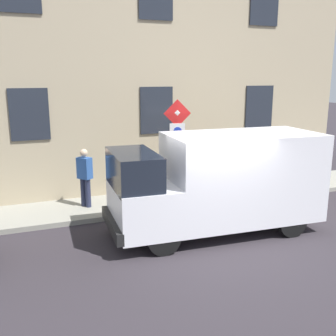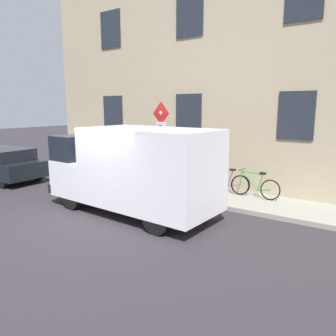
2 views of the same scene
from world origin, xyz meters
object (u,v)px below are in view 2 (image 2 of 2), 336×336
at_px(delivery_van, 134,168).
at_px(bicycle_purple, 225,182).
at_px(sign_post_stacked, 161,137).
at_px(litter_bin, 154,178).
at_px(pedestrian, 123,157).
at_px(bicycle_green, 255,186).
at_px(bicycle_black, 175,175).
at_px(bicycle_red, 199,178).
at_px(parked_hatchback, 2,163).

relative_size(delivery_van, bicycle_purple, 3.16).
xyz_separation_m(sign_post_stacked, litter_bin, (0.15, 0.43, -1.47)).
xyz_separation_m(delivery_van, pedestrian, (2.78, 2.91, -0.26)).
bearing_deg(bicycle_green, bicycle_black, 4.68).
bearing_deg(delivery_van, bicycle_red, -94.29).
bearing_deg(bicycle_green, sign_post_stacked, 28.11).
bearing_deg(pedestrian, delivery_van, -81.26).
height_order(pedestrian, litter_bin, pedestrian).
xyz_separation_m(bicycle_green, bicycle_purple, (-0.00, 1.05, 0.00)).
bearing_deg(bicycle_purple, parked_hatchback, 10.73).
relative_size(sign_post_stacked, delivery_van, 0.55).
xyz_separation_m(parked_hatchback, bicycle_green, (3.00, -9.89, -0.22)).
xyz_separation_m(delivery_van, parked_hatchback, (0.16, 7.39, -0.60)).
bearing_deg(delivery_van, parked_hatchback, 1.75).
relative_size(bicycle_red, pedestrian, 1.00).
distance_m(delivery_van, bicycle_purple, 3.57).
relative_size(bicycle_green, pedestrian, 1.00).
bearing_deg(bicycle_red, sign_post_stacked, 53.11).
bearing_deg(parked_hatchback, bicycle_black, -157.97).
relative_size(sign_post_stacked, bicycle_black, 1.74).
bearing_deg(bicycle_red, bicycle_black, -4.87).
distance_m(bicycle_purple, litter_bin, 2.51).
distance_m(bicycle_green, pedestrian, 5.45).
bearing_deg(pedestrian, bicycle_red, -31.11).
bearing_deg(bicycle_green, pedestrian, 8.64).
height_order(bicycle_red, pedestrian, pedestrian).
xyz_separation_m(parked_hatchback, litter_bin, (1.90, -6.58, -0.14)).
height_order(delivery_van, bicycle_red, delivery_van).
xyz_separation_m(sign_post_stacked, delivery_van, (-1.91, -0.38, -0.72)).
relative_size(bicycle_green, bicycle_black, 1.00).
bearing_deg(bicycle_red, delivery_van, 77.91).
distance_m(delivery_van, bicycle_red, 3.28).
relative_size(sign_post_stacked, bicycle_purple, 1.74).
height_order(sign_post_stacked, bicycle_black, sign_post_stacked).
bearing_deg(bicycle_purple, bicycle_green, 172.10).
height_order(bicycle_black, pedestrian, pedestrian).
xyz_separation_m(sign_post_stacked, bicycle_black, (1.25, 0.27, -1.55)).
xyz_separation_m(parked_hatchback, bicycle_red, (3.00, -7.80, -0.22)).
bearing_deg(bicycle_green, parked_hatchback, 21.53).
distance_m(delivery_van, parked_hatchback, 7.42).
distance_m(sign_post_stacked, litter_bin, 1.54).
bearing_deg(parked_hatchback, pedestrian, -151.61).
relative_size(parked_hatchback, bicycle_green, 2.37).
bearing_deg(parked_hatchback, bicycle_red, -160.90).
height_order(bicycle_green, pedestrian, pedestrian).
bearing_deg(pedestrian, bicycle_purple, -32.65).
relative_size(bicycle_green, litter_bin, 1.90).
height_order(parked_hatchback, litter_bin, parked_hatchback).
relative_size(bicycle_red, bicycle_black, 1.00).
distance_m(sign_post_stacked, delivery_van, 2.08).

